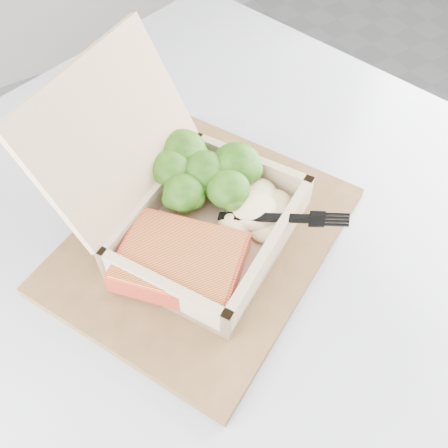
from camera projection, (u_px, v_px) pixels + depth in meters
cafe_table at (219, 353)px, 0.68m from camera, size 1.07×1.07×0.76m
serving_tray at (203, 239)px, 0.55m from camera, size 0.39×0.36×0.01m
takeout_container at (180, 199)px, 0.52m from camera, size 0.28×0.29×0.17m
salmon_fillet at (181, 262)px, 0.50m from camera, size 0.15×0.15×0.03m
broccoli_pile at (204, 177)px, 0.56m from camera, size 0.13×0.13×0.05m
mashed_potatoes at (255, 211)px, 0.54m from camera, size 0.09×0.07×0.03m
plastic_fork at (246, 214)px, 0.52m from camera, size 0.11×0.11×0.02m
receipt at (124, 157)px, 0.64m from camera, size 0.08×0.13×0.00m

